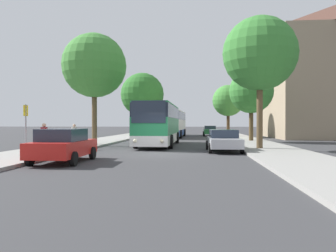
% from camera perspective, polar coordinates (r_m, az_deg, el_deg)
% --- Properties ---
extents(ground_plane, '(300.00, 300.00, 0.00)m').
position_cam_1_polar(ground_plane, '(19.04, -1.70, -4.93)').
color(ground_plane, '#38383A').
rests_on(ground_plane, ground).
extents(sidewalk_left, '(4.00, 120.00, 0.15)m').
position_cam_1_polar(sidewalk_left, '(21.04, -21.05, -4.25)').
color(sidewalk_left, gray).
rests_on(sidewalk_left, ground_plane).
extents(sidewalk_right, '(4.00, 120.00, 0.15)m').
position_cam_1_polar(sidewalk_right, '(19.49, 19.27, -4.61)').
color(sidewalk_right, gray).
rests_on(sidewalk_right, ground_plane).
extents(bus_front, '(2.85, 10.77, 3.28)m').
position_cam_1_polar(bus_front, '(26.26, -1.61, 0.39)').
color(bus_front, silver).
rests_on(bus_front, ground_plane).
extents(bus_middle, '(2.99, 11.98, 3.32)m').
position_cam_1_polar(bus_middle, '(41.80, 0.86, 0.46)').
color(bus_middle, '#2D519E').
rests_on(bus_middle, ground_plane).
extents(parked_car_left_curb, '(2.15, 4.25, 1.54)m').
position_cam_1_polar(parked_car_left_curb, '(15.76, -17.76, -3.18)').
color(parked_car_left_curb, red).
rests_on(parked_car_left_curb, ground_plane).
extents(parked_car_right_near, '(2.15, 4.72, 1.39)m').
position_cam_1_polar(parked_car_right_near, '(21.14, 9.63, -2.41)').
color(parked_car_right_near, '#B7B7BC').
rests_on(parked_car_right_near, ground_plane).
extents(parked_car_right_far, '(1.95, 4.19, 1.44)m').
position_cam_1_polar(parked_car_right_far, '(46.37, 7.32, -0.80)').
color(parked_car_right_far, '#236B38').
rests_on(parked_car_right_far, ground_plane).
extents(bus_stop_sign, '(0.08, 0.45, 2.70)m').
position_cam_1_polar(bus_stop_sign, '(19.73, -23.53, 0.50)').
color(bus_stop_sign, gray).
rests_on(bus_stop_sign, sidewalk_left).
extents(pedestrian_waiting_near, '(0.36, 0.36, 1.60)m').
position_cam_1_polar(pedestrian_waiting_near, '(23.16, -16.01, -1.63)').
color(pedestrian_waiting_near, '#23232D').
rests_on(pedestrian_waiting_near, sidewalk_left).
extents(pedestrian_waiting_far, '(0.36, 0.36, 1.65)m').
position_cam_1_polar(pedestrian_waiting_far, '(18.99, -20.78, -2.02)').
color(pedestrian_waiting_far, '#23232D').
rests_on(pedestrian_waiting_far, sidewalk_left).
extents(tree_left_near, '(5.03, 5.03, 8.72)m').
position_cam_1_polar(tree_left_near, '(26.84, -12.71, 10.19)').
color(tree_left_near, brown).
rests_on(tree_left_near, sidewalk_left).
extents(tree_left_far, '(6.60, 6.60, 9.37)m').
position_cam_1_polar(tree_left_far, '(50.54, -4.49, 5.49)').
color(tree_left_far, brown).
rests_on(tree_left_far, sidewalk_left).
extents(tree_right_near, '(4.05, 4.05, 6.62)m').
position_cam_1_polar(tree_right_near, '(43.18, 10.44, 4.36)').
color(tree_right_near, '#47331E').
rests_on(tree_right_near, sidewalk_right).
extents(tree_right_mid, '(4.19, 4.19, 6.79)m').
position_cam_1_polar(tree_right_mid, '(32.39, 14.29, 5.83)').
color(tree_right_mid, '#513D23').
rests_on(tree_right_mid, sidewalk_right).
extents(tree_right_far, '(4.89, 4.89, 8.69)m').
position_cam_1_polar(tree_right_far, '(22.91, 15.70, 11.99)').
color(tree_right_far, brown).
rests_on(tree_right_far, sidewalk_right).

